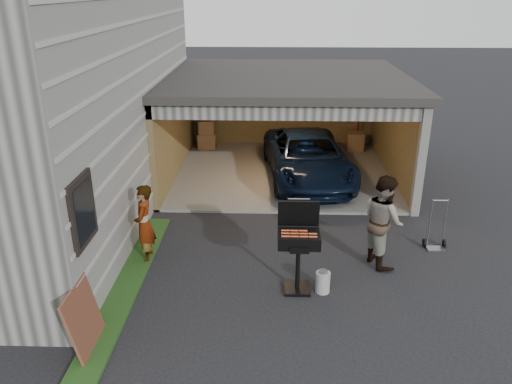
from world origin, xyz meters
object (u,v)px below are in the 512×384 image
propane_tank (323,282)px  bbq_grill (299,241)px  plywood_panel (84,319)px  woman (144,224)px  man (383,221)px  minivan (308,159)px  hand_truck (435,239)px

propane_tank → bbq_grill: bearing=169.4°
propane_tank → plywood_panel: 4.12m
woman → man: bearing=89.1°
minivan → woman: size_ratio=2.87×
plywood_panel → bbq_grill: bearing=27.8°
minivan → plywood_panel: size_ratio=4.35×
hand_truck → woman: bearing=-173.4°
plywood_panel → man: bearing=28.8°
woman → plywood_panel: size_ratio=1.52×
bbq_grill → hand_truck: (3.00, 1.63, -0.77)m
propane_tank → man: bearing=41.5°
propane_tank → hand_truck: hand_truck is taller
minivan → plywood_panel: (-3.83, -7.28, -0.12)m
woman → plywood_panel: (-0.30, -2.67, -0.29)m
minivan → man: (1.17, -4.53, 0.28)m
plywood_panel → propane_tank: bearing=23.8°
minivan → hand_truck: minivan is taller
man → plywood_panel: bearing=100.8°
minivan → plywood_panel: 8.23m
man → bbq_grill: 1.98m
man → plywood_panel: 5.72m
plywood_panel → hand_truck: bearing=28.2°
bbq_grill → plywood_panel: 3.76m
bbq_grill → propane_tank: 0.92m
propane_tank → hand_truck: (2.54, 1.72, 0.01)m
man → hand_truck: size_ratio=1.67×
minivan → propane_tank: minivan is taller
propane_tank → hand_truck: size_ratio=0.36×
woman → plywood_panel: 2.70m
propane_tank → woman: bearing=163.6°
bbq_grill → hand_truck: size_ratio=1.49×
bbq_grill → propane_tank: bearing=-10.6°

